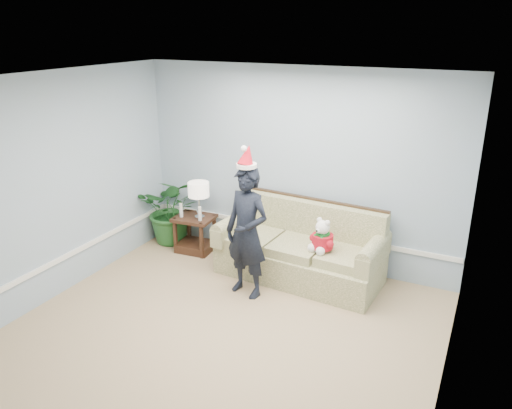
{
  "coord_description": "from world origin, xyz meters",
  "views": [
    {
      "loc": [
        2.39,
        -3.57,
        3.18
      ],
      "look_at": [
        -0.13,
        1.55,
        1.11
      ],
      "focal_mm": 35.0,
      "sensor_mm": 36.0,
      "label": 1
    }
  ],
  "objects_px": {
    "sofa": "(301,251)",
    "side_table": "(195,237)",
    "man": "(247,232)",
    "teddy_bear": "(322,239)",
    "table_lamp": "(199,191)",
    "houseplant": "(173,209)"
  },
  "relations": [
    {
      "from": "houseplant",
      "to": "teddy_bear",
      "type": "relative_size",
      "value": 2.45
    },
    {
      "from": "table_lamp",
      "to": "teddy_bear",
      "type": "xyz_separation_m",
      "value": [
        1.94,
        -0.24,
        -0.27
      ]
    },
    {
      "from": "side_table",
      "to": "man",
      "type": "xyz_separation_m",
      "value": [
        1.26,
        -0.76,
        0.61
      ]
    },
    {
      "from": "table_lamp",
      "to": "teddy_bear",
      "type": "distance_m",
      "value": 1.97
    },
    {
      "from": "side_table",
      "to": "man",
      "type": "bearing_deg",
      "value": -31.22
    },
    {
      "from": "table_lamp",
      "to": "houseplant",
      "type": "distance_m",
      "value": 0.73
    },
    {
      "from": "table_lamp",
      "to": "man",
      "type": "relative_size",
      "value": 0.33
    },
    {
      "from": "man",
      "to": "teddy_bear",
      "type": "bearing_deg",
      "value": 45.34
    },
    {
      "from": "houseplant",
      "to": "teddy_bear",
      "type": "distance_m",
      "value": 2.55
    },
    {
      "from": "teddy_bear",
      "to": "houseplant",
      "type": "bearing_deg",
      "value": -167.46
    },
    {
      "from": "sofa",
      "to": "man",
      "type": "relative_size",
      "value": 1.33
    },
    {
      "from": "sofa",
      "to": "teddy_bear",
      "type": "relative_size",
      "value": 5.02
    },
    {
      "from": "sofa",
      "to": "teddy_bear",
      "type": "height_order",
      "value": "sofa"
    },
    {
      "from": "table_lamp",
      "to": "man",
      "type": "height_order",
      "value": "man"
    },
    {
      "from": "teddy_bear",
      "to": "table_lamp",
      "type": "bearing_deg",
      "value": -165.67
    },
    {
      "from": "man",
      "to": "teddy_bear",
      "type": "distance_m",
      "value": 0.95
    },
    {
      "from": "houseplant",
      "to": "man",
      "type": "relative_size",
      "value": 0.65
    },
    {
      "from": "sofa",
      "to": "side_table",
      "type": "bearing_deg",
      "value": -177.63
    },
    {
      "from": "houseplant",
      "to": "table_lamp",
      "type": "bearing_deg",
      "value": -14.68
    },
    {
      "from": "table_lamp",
      "to": "teddy_bear",
      "type": "relative_size",
      "value": 1.24
    },
    {
      "from": "side_table",
      "to": "houseplant",
      "type": "bearing_deg",
      "value": 163.44
    },
    {
      "from": "table_lamp",
      "to": "teddy_bear",
      "type": "height_order",
      "value": "table_lamp"
    }
  ]
}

